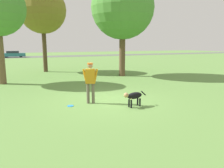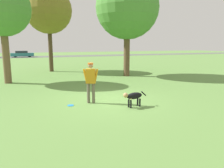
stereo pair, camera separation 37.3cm
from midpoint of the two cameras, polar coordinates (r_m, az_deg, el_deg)
The scene contains 9 objects.
ground_plane at distance 9.94m, azimuth -0.32°, elevation -4.42°, with size 120.00×120.00×0.00m, color #608C42.
far_road_strip at distance 46.59m, azimuth -17.12°, elevation 6.86°, with size 120.00×6.00×0.01m.
person at distance 9.39m, azimuth -4.45°, elevation 1.21°, with size 0.65×0.38×1.76m.
dog at distance 8.93m, azimuth 6.80°, elevation -3.25°, with size 1.14×0.39×0.64m.
frisbee at distance 9.32m, azimuth -9.65°, elevation -5.53°, with size 0.27×0.27×0.02m.
tree_near_right at distance 17.70m, azimuth 4.65°, elevation 19.26°, with size 4.84×4.84×7.72m.
tree_near_left at distance 15.82m, azimuth -26.18°, elevation 17.21°, with size 3.50×3.50×6.49m.
tree_mid_center at distance 21.34m, azimuth -15.73°, elevation 17.98°, with size 4.15×4.15×7.59m.
parked_car_teal at distance 46.07m, azimuth -22.19°, elevation 7.27°, with size 4.21×1.75×1.23m.
Camera 2 is at (-3.26, -9.04, 2.55)m, focal length 35.00 mm.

